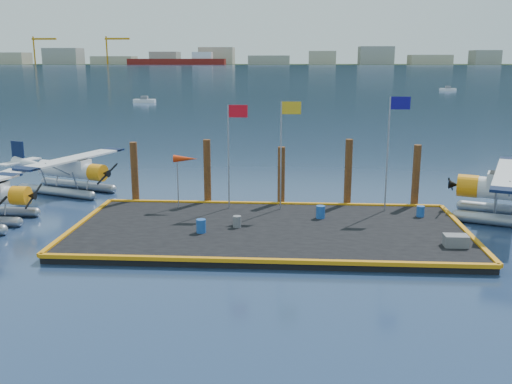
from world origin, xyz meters
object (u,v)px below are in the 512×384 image
drum_4 (420,211)px  piling_4 (416,178)px  seaplane_c (70,172)px  flagpole_yellow (285,139)px  piling_0 (135,175)px  drum_2 (321,212)px  piling_1 (207,174)px  flagpole_blue (392,137)px  flagpole_red (232,140)px  piling_3 (348,175)px  drum_3 (201,226)px  windsock (185,160)px  crate (456,241)px  drum_0 (237,222)px  piling_2 (281,178)px

drum_4 → piling_4: 3.05m
seaplane_c → piling_4: 22.61m
flagpole_yellow → piling_0: (-9.20, 1.60, -2.51)m
drum_2 → drum_4: drum_2 is taller
flagpole_yellow → piling_1: flagpole_yellow is taller
flagpole_blue → piling_0: flagpole_blue is taller
drum_2 → piling_1: piling_1 is taller
flagpole_blue → drum_2: bearing=-155.5°
flagpole_red → piling_3: flagpole_red is taller
seaplane_c → drum_3: (10.50, -9.74, -0.69)m
flagpole_blue → piling_0: (-15.20, 1.60, -2.69)m
windsock → drum_2: bearing=-13.1°
flagpole_blue → crate: bearing=-71.2°
windsock → piling_3: size_ratio=0.73×
flagpole_red → drum_2: bearing=-19.7°
crate → windsock: size_ratio=0.35×
piling_4 → flagpole_red: bearing=-171.6°
drum_0 → piling_3: piling_3 is taller
drum_4 → piling_0: (-16.78, 2.75, 1.30)m
seaplane_c → crate: size_ratio=8.35×
piling_1 → piling_3: piling_3 is taller
flagpole_blue → piling_0: bearing=174.0°
drum_2 → windsock: windsock is taller
drum_4 → piling_4: (0.22, 2.75, 1.30)m
drum_2 → piling_2: piling_2 is taller
drum_3 → flagpole_red: flagpole_red is taller
piling_1 → flagpole_yellow: bearing=-18.8°
piling_4 → piling_1: bearing=180.0°
seaplane_c → flagpole_blue: size_ratio=1.40×
drum_2 → crate: bearing=-36.1°
drum_4 → seaplane_c: bearing=164.9°
drum_2 → flagpole_red: bearing=160.3°
drum_0 → piling_0: (-6.85, 5.44, 1.30)m
flagpole_yellow → piling_0: size_ratio=1.55×
drum_4 → piling_0: piling_0 is taller
seaplane_c → drum_3: 14.34m
flagpole_red → piling_0: 6.84m
piling_0 → piling_3: 13.00m
drum_0 → drum_4: size_ratio=0.99×
flagpole_red → piling_1: (-1.71, 1.60, -2.30)m
windsock → piling_4: piling_4 is taller
windsock → seaplane_c: bearing=151.3°
seaplane_c → drum_0: seaplane_c is taller
piling_4 → flagpole_yellow: bearing=-168.4°
drum_0 → piling_2: 5.97m
seaplane_c → piling_3: 18.66m
seaplane_c → flagpole_blue: (20.56, -4.85, 3.26)m
flagpole_red → piling_1: bearing=136.8°
crate → piling_1: piling_1 is taller
piling_1 → piling_2: 4.50m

